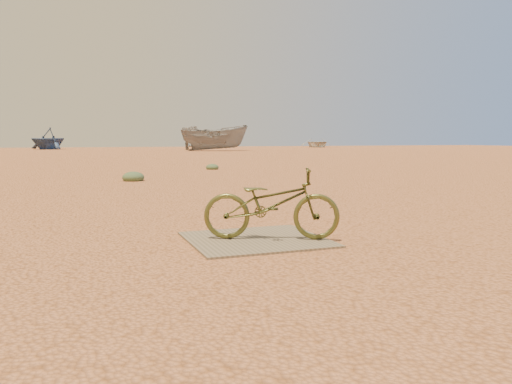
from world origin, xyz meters
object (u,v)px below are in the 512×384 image
object	(u,v)px
bicycle	(271,204)
boat_far_right	(317,143)
boat_far_left	(48,138)
plywood_board	(256,240)
boat_mid_right	(214,138)

from	to	relation	value
bicycle	boat_far_right	distance (m)	57.89
boat_far_left	plywood_board	bearing A→B (deg)	-41.75
bicycle	boat_far_left	distance (m)	49.09
bicycle	plywood_board	bearing A→B (deg)	85.99
bicycle	boat_far_left	xyz separation A→B (m)	(-4.00, 48.92, 0.69)
plywood_board	bicycle	size ratio (longest dim) A/B	0.99
plywood_board	boat_mid_right	distance (m)	39.09
boat_far_left	boat_far_right	distance (m)	31.08
bicycle	boat_mid_right	world-z (taller)	boat_mid_right
plywood_board	boat_far_right	xyz separation A→B (m)	(27.14, 51.14, 0.53)
boat_mid_right	bicycle	bearing A→B (deg)	178.84
boat_mid_right	boat_far_left	bearing A→B (deg)	65.14
bicycle	boat_far_right	world-z (taller)	boat_far_right
boat_far_right	boat_far_left	bearing A→B (deg)	-153.04
boat_mid_right	boat_far_right	bearing A→B (deg)	-38.19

